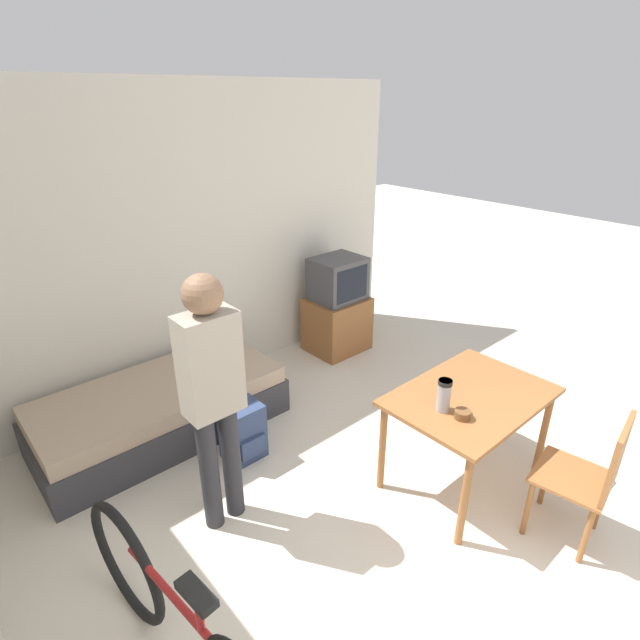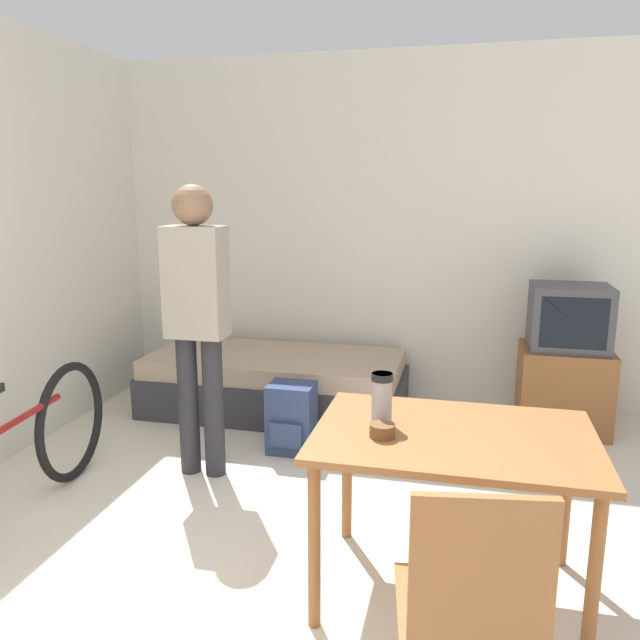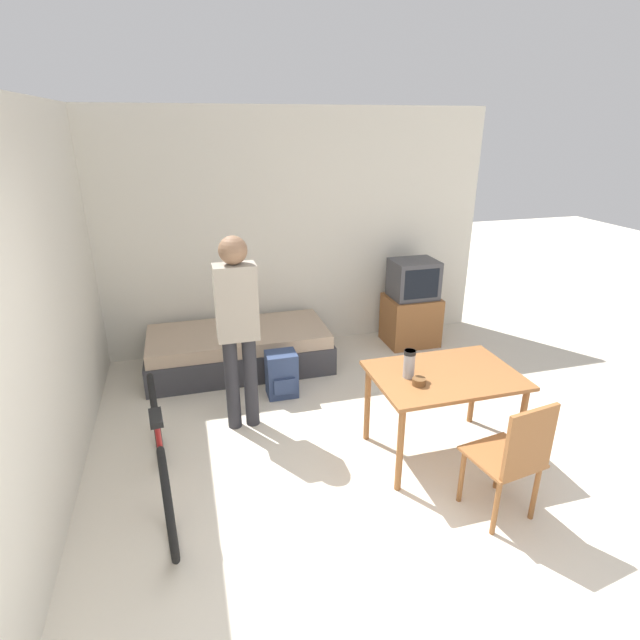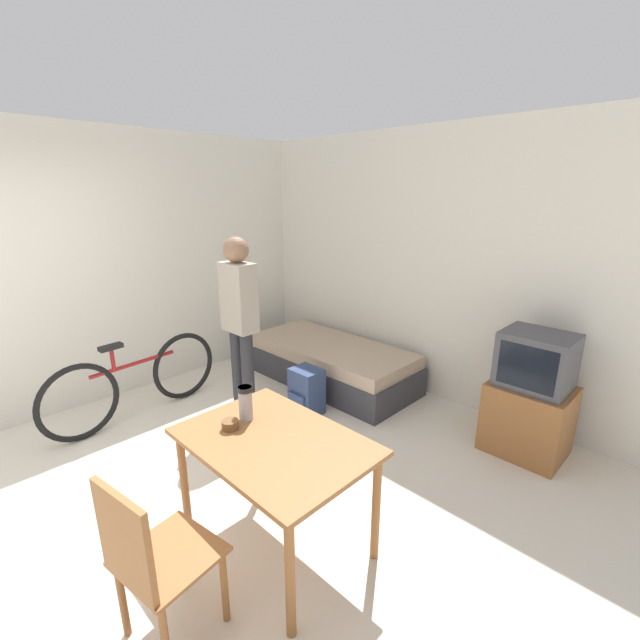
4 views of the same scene
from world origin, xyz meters
name	(u,v)px [view 1 (image 1 of 4)]	position (x,y,z in m)	size (l,w,h in m)	color
wall_back	(178,248)	(0.00, 3.57, 1.35)	(4.95, 0.06, 2.70)	silver
daybed	(162,409)	(-0.58, 3.01, 0.22)	(1.95, 0.89, 0.45)	#333338
tv	(337,308)	(1.52, 3.15, 0.48)	(0.61, 0.51, 1.04)	brown
dining_table	(470,406)	(0.80, 1.07, 0.63)	(1.12, 0.78, 0.72)	brown
wooden_chair	(591,475)	(0.88, 0.27, 0.51)	(0.48, 0.48, 0.92)	brown
bicycle	(182,628)	(-1.35, 1.13, 0.36)	(0.22, 1.74, 0.78)	black
person_standing	(212,388)	(-0.68, 1.89, 1.00)	(0.34, 0.23, 1.71)	#28282D
thermos_flask	(444,394)	(0.50, 1.09, 0.85)	(0.09, 0.09, 0.22)	#99999E
mate_bowl	(462,414)	(0.52, 0.96, 0.75)	(0.10, 0.10, 0.05)	brown
backpack	(243,432)	(-0.25, 2.31, 0.23)	(0.29, 0.27, 0.46)	navy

